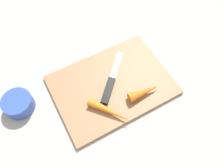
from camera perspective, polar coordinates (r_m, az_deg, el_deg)
name	(u,v)px	position (r m, az deg, el deg)	size (l,w,h in m)	color
ground_plane	(112,86)	(0.70, 0.00, -0.48)	(1.40, 1.40, 0.00)	#ADA8A0
cutting_board	(112,85)	(0.70, 0.00, -0.24)	(0.36, 0.26, 0.01)	#99704C
knife	(109,87)	(0.68, -0.70, -0.80)	(0.15, 0.16, 0.01)	#B7B7BC
carrot_short	(144,92)	(0.67, 8.28, -2.04)	(0.03, 0.03, 0.10)	orange
carrot_long	(110,111)	(0.64, -0.60, -7.00)	(0.03, 0.03, 0.14)	orange
small_bowl	(18,104)	(0.71, -22.96, -4.71)	(0.09, 0.09, 0.04)	#3351B2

